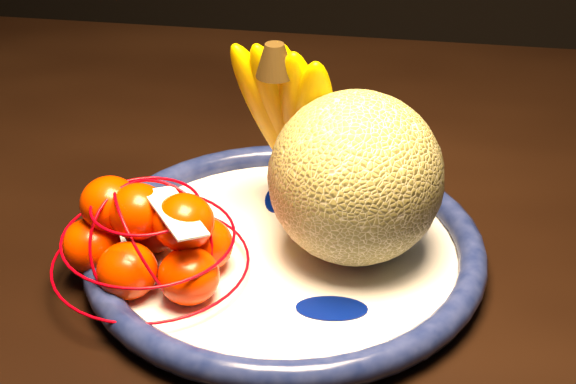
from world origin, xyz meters
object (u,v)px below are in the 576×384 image
(fruit_bowl, at_px, (285,250))
(cantaloupe, at_px, (356,178))
(banana_bunch, at_px, (295,115))
(mandarin_bag, at_px, (149,239))
(dining_table, at_px, (355,271))

(fruit_bowl, distance_m, cantaloupe, 0.10)
(cantaloupe, xyz_separation_m, banana_bunch, (-0.07, 0.06, 0.02))
(fruit_bowl, xyz_separation_m, banana_bunch, (-0.01, 0.08, 0.10))
(banana_bunch, xyz_separation_m, mandarin_bag, (-0.09, -0.14, -0.06))
(mandarin_bag, bearing_deg, fruit_bowl, 31.63)
(dining_table, distance_m, fruit_bowl, 0.16)
(banana_bunch, bearing_deg, dining_table, 47.96)
(banana_bunch, distance_m, mandarin_bag, 0.18)
(dining_table, bearing_deg, cantaloupe, -88.46)
(fruit_bowl, bearing_deg, banana_bunch, 99.00)
(dining_table, xyz_separation_m, banana_bunch, (-0.06, -0.04, 0.19))
(fruit_bowl, relative_size, mandarin_bag, 1.66)
(banana_bunch, bearing_deg, mandarin_bag, -108.78)
(mandarin_bag, bearing_deg, banana_bunch, 57.20)
(dining_table, xyz_separation_m, cantaloupe, (0.01, -0.10, 0.17))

